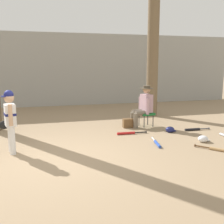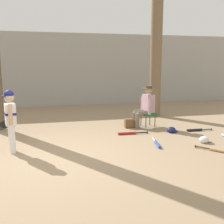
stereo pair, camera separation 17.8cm
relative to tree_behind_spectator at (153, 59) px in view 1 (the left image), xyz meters
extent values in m
plane|color=#937A5B|center=(-3.65, -3.76, -1.98)|extent=(60.00, 60.00, 0.00)
cube|color=#9E9E99|center=(-3.65, 3.32, -0.41)|extent=(18.00, 0.36, 3.15)
cylinder|color=brown|center=(0.00, 0.00, 0.27)|extent=(0.39, 0.39, 4.49)
cone|color=brown|center=(0.00, 0.00, -1.98)|extent=(0.63, 0.63, 0.24)
cylinder|color=white|center=(-4.43, -3.22, -1.69)|extent=(0.12, 0.12, 0.58)
cylinder|color=white|center=(-4.47, -3.04, -1.69)|extent=(0.12, 0.12, 0.58)
cube|color=white|center=(-4.45, -3.13, -1.18)|extent=(0.26, 0.34, 0.44)
cube|color=navy|center=(-4.45, -3.13, -1.16)|extent=(0.27, 0.34, 0.05)
sphere|color=tan|center=(-4.45, -3.13, -0.83)|extent=(0.20, 0.20, 0.20)
sphere|color=navy|center=(-4.45, -3.13, -0.77)|extent=(0.19, 0.19, 0.19)
cube|color=navy|center=(-4.54, -3.15, -0.80)|extent=(0.13, 0.16, 0.02)
cylinder|color=tan|center=(-4.42, -3.37, -1.14)|extent=(0.10, 0.10, 0.42)
cylinder|color=tan|center=(-4.53, -2.93, -1.26)|extent=(0.10, 0.10, 0.40)
ellipsoid|color=black|center=(-4.60, -2.92, -1.42)|extent=(0.24, 0.17, 0.18)
cube|color=#196B2D|center=(-0.85, -1.57, -1.60)|extent=(0.45, 0.45, 0.06)
cylinder|color=#333338|center=(-0.98, -1.74, -1.79)|extent=(0.02, 0.02, 0.38)
cylinder|color=#333338|center=(-1.02, -1.44, -1.79)|extent=(0.02, 0.02, 0.38)
cylinder|color=#333338|center=(-0.68, -1.70, -1.79)|extent=(0.02, 0.02, 0.38)
cylinder|color=#333338|center=(-0.72, -1.40, -1.79)|extent=(0.02, 0.02, 0.38)
cylinder|color=#6B6051|center=(-1.23, -1.73, -1.77)|extent=(0.13, 0.13, 0.43)
cylinder|color=#6B6051|center=(-1.26, -1.53, -1.77)|extent=(0.13, 0.13, 0.43)
cylinder|color=#6B6051|center=(-1.03, -1.70, -1.55)|extent=(0.42, 0.21, 0.15)
cylinder|color=#6B6051|center=(-1.06, -1.50, -1.55)|extent=(0.42, 0.21, 0.15)
cube|color=#B28C99|center=(-0.85, -1.57, -1.29)|extent=(0.29, 0.39, 0.52)
cylinder|color=#B28C99|center=(-0.90, -1.80, -1.35)|extent=(0.10, 0.10, 0.46)
cylinder|color=#B28C99|center=(-0.96, -1.36, -1.35)|extent=(0.10, 0.10, 0.46)
sphere|color=tan|center=(-0.85, -1.57, -0.89)|extent=(0.22, 0.22, 0.22)
cylinder|color=#4C4233|center=(-0.85, -1.57, -0.86)|extent=(0.40, 0.40, 0.02)
cylinder|color=#4C4233|center=(-0.85, -1.57, -0.83)|extent=(0.20, 0.20, 0.09)
cube|color=brown|center=(-1.39, -1.59, -1.85)|extent=(0.35, 0.19, 0.26)
cylinder|color=#2347AD|center=(-1.33, -3.43, -1.95)|extent=(0.15, 0.46, 0.07)
cylinder|color=silver|center=(-1.26, -3.06, -1.95)|extent=(0.09, 0.30, 0.03)
cylinder|color=silver|center=(-1.23, -2.91, -1.95)|extent=(0.06, 0.03, 0.06)
cylinder|color=black|center=(0.19, -2.41, -1.95)|extent=(0.44, 0.08, 0.07)
cylinder|color=#4C4C51|center=(0.56, -2.42, -1.95)|extent=(0.30, 0.04, 0.03)
cylinder|color=#4C4C51|center=(0.71, -2.43, -1.95)|extent=(0.02, 0.06, 0.06)
cylinder|color=tan|center=(-0.21, -4.18, -1.95)|extent=(0.36, 0.42, 0.07)
cylinder|color=brown|center=(-0.46, -3.87, -1.95)|extent=(0.23, 0.27, 0.03)
cylinder|color=brown|center=(-0.57, -3.75, -1.95)|extent=(0.05, 0.05, 0.06)
cylinder|color=red|center=(-1.71, -2.32, -1.95)|extent=(0.48, 0.08, 0.07)
cylinder|color=black|center=(-1.32, -2.33, -1.95)|extent=(0.32, 0.04, 0.03)
cylinder|color=black|center=(-1.16, -2.34, -1.95)|extent=(0.02, 0.06, 0.06)
ellipsoid|color=silver|center=(-0.17, -3.45, -1.91)|extent=(0.24, 0.22, 0.16)
cube|color=silver|center=(-0.05, -3.45, -1.95)|extent=(0.10, 0.12, 0.02)
ellipsoid|color=navy|center=(-0.49, -2.40, -1.91)|extent=(0.24, 0.22, 0.16)
cube|color=navy|center=(-0.37, -2.40, -1.95)|extent=(0.10, 0.12, 0.02)
camera|label=1|loc=(-3.86, -8.82, -0.17)|focal=43.18mm
camera|label=2|loc=(-3.68, -8.87, -0.17)|focal=43.18mm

